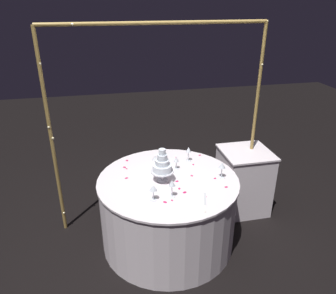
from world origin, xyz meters
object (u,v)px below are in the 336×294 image
(decorative_arch, at_px, (159,98))
(main_table, at_px, (168,211))
(wine_glass_2, at_px, (222,166))
(side_table, at_px, (243,181))
(wine_glass_4, at_px, (155,159))
(cake_knife, at_px, (205,203))
(wine_glass_0, at_px, (153,189))
(wine_glass_5, at_px, (176,160))
(wine_glass_1, at_px, (188,151))
(tiered_cake, at_px, (162,165))
(wine_glass_3, at_px, (172,184))

(decorative_arch, relative_size, main_table, 1.60)
(main_table, xyz_separation_m, wine_glass_2, (0.52, -0.08, 0.50))
(side_table, bearing_deg, wine_glass_4, -173.93)
(main_table, xyz_separation_m, side_table, (1.00, 0.39, 0.01))
(cake_knife, bearing_deg, wine_glass_0, 159.75)
(wine_glass_4, height_order, wine_glass_5, wine_glass_5)
(wine_glass_2, bearing_deg, wine_glass_0, -161.40)
(wine_glass_0, distance_m, wine_glass_5, 0.61)
(wine_glass_1, relative_size, wine_glass_2, 0.99)
(tiered_cake, height_order, wine_glass_0, tiered_cake)
(wine_glass_3, xyz_separation_m, wine_glass_5, (0.16, 0.50, -0.03))
(decorative_arch, xyz_separation_m, wine_glass_3, (-0.03, -0.75, -0.56))
(wine_glass_0, height_order, wine_glass_3, wine_glass_3)
(side_table, height_order, wine_glass_3, wine_glass_3)
(wine_glass_3, xyz_separation_m, wine_glass_4, (-0.05, 0.58, -0.03))
(wine_glass_0, xyz_separation_m, wine_glass_1, (0.50, 0.66, 0.01))
(decorative_arch, height_order, tiered_cake, decorative_arch)
(tiered_cake, relative_size, wine_glass_2, 2.04)
(wine_glass_1, distance_m, wine_glass_5, 0.23)
(main_table, bearing_deg, decorative_arch, 89.81)
(decorative_arch, relative_size, wine_glass_5, 15.88)
(side_table, bearing_deg, cake_knife, -132.03)
(wine_glass_5, bearing_deg, cake_knife, -81.93)
(wine_glass_4, bearing_deg, wine_glass_5, -21.92)
(wine_glass_2, height_order, cake_knife, wine_glass_2)
(wine_glass_1, xyz_separation_m, wine_glass_3, (-0.33, -0.64, 0.01))
(main_table, relative_size, side_table, 1.80)
(main_table, relative_size, wine_glass_0, 9.39)
(wine_glass_2, xyz_separation_m, cake_knife, (-0.30, -0.40, -0.12))
(side_table, distance_m, wine_glass_0, 1.47)
(main_table, relative_size, tiered_cake, 4.12)
(wine_glass_1, height_order, wine_glass_5, wine_glass_1)
(tiered_cake, relative_size, wine_glass_4, 2.54)
(cake_knife, bearing_deg, decorative_arch, 103.47)
(decorative_arch, distance_m, tiered_cake, 0.70)
(wine_glass_4, relative_size, cake_knife, 0.46)
(wine_glass_3, bearing_deg, wine_glass_4, 94.68)
(tiered_cake, xyz_separation_m, wine_glass_0, (-0.14, -0.30, -0.05))
(main_table, xyz_separation_m, wine_glass_5, (0.13, 0.19, 0.47))
(side_table, xyz_separation_m, wine_glass_5, (-0.87, -0.20, 0.47))
(side_table, relative_size, wine_glass_4, 5.82)
(wine_glass_2, height_order, wine_glass_5, wine_glass_2)
(main_table, bearing_deg, wine_glass_2, -8.35)
(wine_glass_2, relative_size, wine_glass_3, 0.97)
(side_table, xyz_separation_m, wine_glass_2, (-0.48, -0.47, 0.49))
(tiered_cake, distance_m, wine_glass_3, 0.29)
(wine_glass_3, bearing_deg, wine_glass_0, -174.75)
(wine_glass_1, bearing_deg, cake_knife, -95.31)
(decorative_arch, relative_size, side_table, 2.89)
(main_table, height_order, tiered_cake, tiered_cake)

